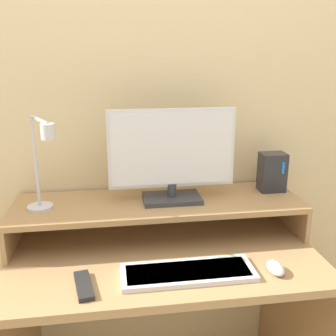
# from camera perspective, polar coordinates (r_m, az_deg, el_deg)

# --- Properties ---
(wall_back) EXTENTS (6.00, 0.05, 2.50)m
(wall_back) POSITION_cam_1_polar(r_m,az_deg,el_deg) (1.68, -2.37, 9.19)
(wall_back) COLOR beige
(wall_back) RESTS_ON ground_plane
(desk) EXTENTS (1.14, 0.63, 0.75)m
(desk) POSITION_cam_1_polar(r_m,az_deg,el_deg) (1.62, -0.62, -19.02)
(desk) COLOR #A87F51
(desk) RESTS_ON ground_plane
(monitor_shelf) EXTENTS (1.14, 0.34, 0.15)m
(monitor_shelf) POSITION_cam_1_polar(r_m,az_deg,el_deg) (1.58, -1.41, -5.52)
(monitor_shelf) COLOR #A87F51
(monitor_shelf) RESTS_ON desk
(monitor) EXTENTS (0.49, 0.15, 0.37)m
(monitor) POSITION_cam_1_polar(r_m,az_deg,el_deg) (1.52, 0.57, 1.90)
(monitor) COLOR #38383D
(monitor) RESTS_ON monitor_shelf
(desk_lamp) EXTENTS (0.15, 0.23, 0.36)m
(desk_lamp) POSITION_cam_1_polar(r_m,az_deg,el_deg) (1.45, -17.86, 0.16)
(desk_lamp) COLOR silver
(desk_lamp) RESTS_ON monitor_shelf
(router_dock) EXTENTS (0.10, 0.08, 0.16)m
(router_dock) POSITION_cam_1_polar(r_m,az_deg,el_deg) (1.71, 14.88, -0.57)
(router_dock) COLOR #28282D
(router_dock) RESTS_ON monitor_shelf
(keyboard) EXTENTS (0.45, 0.16, 0.02)m
(keyboard) POSITION_cam_1_polar(r_m,az_deg,el_deg) (1.36, 2.91, -14.88)
(keyboard) COLOR silver
(keyboard) RESTS_ON desk
(mouse) EXTENTS (0.05, 0.09, 0.04)m
(mouse) POSITION_cam_1_polar(r_m,az_deg,el_deg) (1.42, 15.33, -13.79)
(mouse) COLOR silver
(mouse) RESTS_ON desk
(remote_control) EXTENTS (0.08, 0.17, 0.02)m
(remote_control) POSITION_cam_1_polar(r_m,az_deg,el_deg) (1.33, -12.13, -16.33)
(remote_control) COLOR black
(remote_control) RESTS_ON desk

